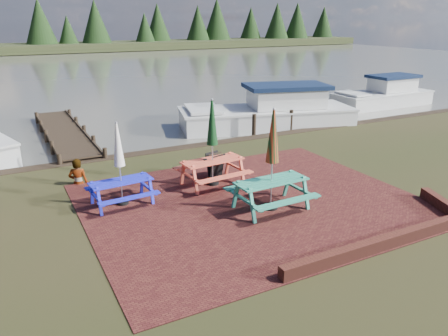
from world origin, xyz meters
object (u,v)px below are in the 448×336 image
picnic_table_teal (272,176)px  boat_near (270,114)px  person (76,159)px  jetty (65,132)px  picnic_table_red (212,156)px  boat_far (384,96)px  picnic_table_blue (121,177)px  chalkboard (215,166)px

picnic_table_teal → boat_near: picnic_table_teal is taller
picnic_table_teal → person: (-4.28, 4.35, -0.16)m
jetty → boat_near: boat_near is taller
jetty → person: size_ratio=5.63×
jetty → person: 6.59m
picnic_table_red → boat_near: (6.15, 6.18, -0.45)m
picnic_table_teal → boat_far: 17.83m
boat_near → picnic_table_blue: bearing=140.0°
boat_near → boat_far: (9.20, 1.44, -0.07)m
boat_near → boat_far: 9.31m
boat_far → chalkboard: bearing=115.4°
picnic_table_blue → jetty: 8.75m
boat_far → picnic_table_teal: bearing=124.0°
picnic_table_blue → chalkboard: 3.30m
picnic_table_teal → chalkboard: (-0.27, 2.82, -0.53)m
picnic_table_red → person: size_ratio=1.65×
picnic_table_blue → picnic_table_red: bearing=-0.0°
picnic_table_teal → picnic_table_blue: picnic_table_teal is taller
chalkboard → jetty: (-3.46, 8.06, -0.32)m
picnic_table_blue → boat_far: bearing=18.9°
picnic_table_teal → jetty: 11.53m
jetty → boat_far: bearing=-2.7°
picnic_table_blue → person: picnic_table_blue is taller
picnic_table_teal → picnic_table_red: bearing=102.1°
picnic_table_red → person: bearing=146.8°
picnic_table_red → chalkboard: size_ratio=3.16×
picnic_table_red → jetty: bearing=105.2°
boat_near → chalkboard: bearing=149.2°
picnic_table_teal → picnic_table_blue: size_ratio=1.18×
picnic_table_blue → person: 2.34m
picnic_table_red → boat_near: size_ratio=0.30×
boat_far → person: bearing=106.4°
chalkboard → person: person is taller
jetty → boat_far: size_ratio=1.41×
picnic_table_blue → jetty: bearing=87.3°
jetty → chalkboard: bearing=-66.8°
picnic_table_blue → boat_near: (9.04, 6.40, -0.34)m
picnic_table_red → chalkboard: (0.31, 0.45, -0.50)m
chalkboard → picnic_table_red: bearing=-140.2°
person → picnic_table_red: bearing=174.7°
boat_near → boat_far: size_ratio=1.37×
chalkboard → boat_far: bearing=10.3°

